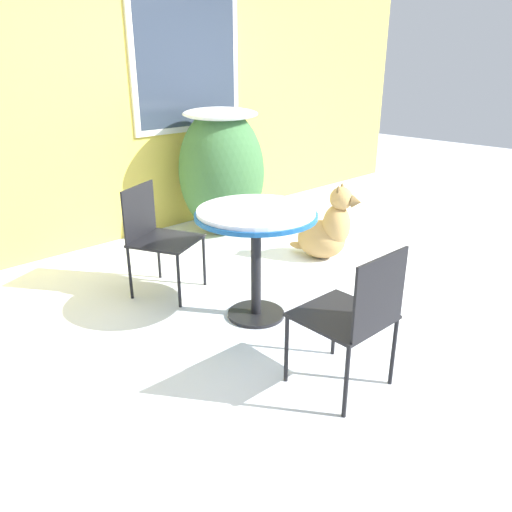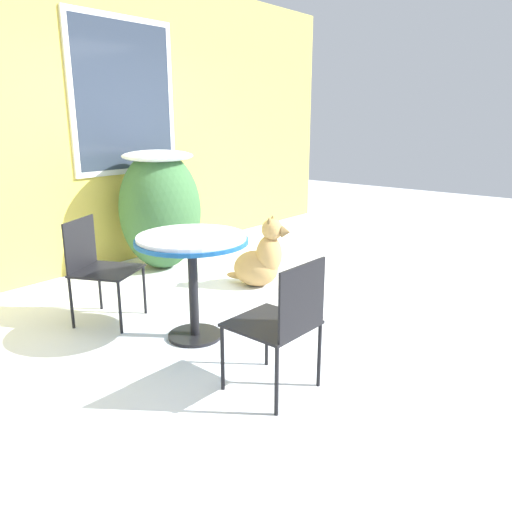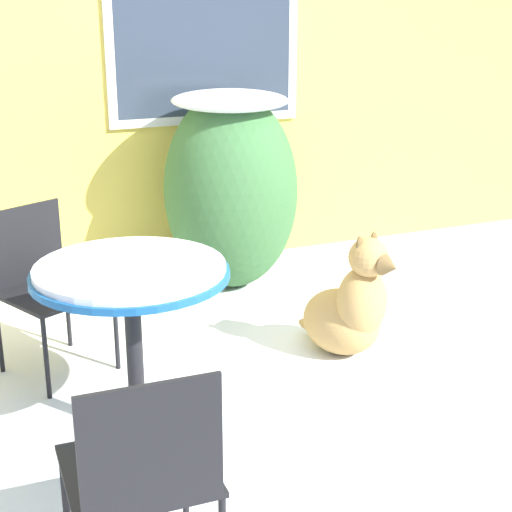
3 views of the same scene
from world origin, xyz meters
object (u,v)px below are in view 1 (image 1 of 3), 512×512
(patio_chair_near_table, at_px, (157,234))
(patio_chair_far_side, at_px, (354,313))
(patio_table, at_px, (256,227))
(dog, at_px, (327,231))

(patio_chair_near_table, relative_size, patio_chair_far_side, 1.00)
(patio_table, xyz_separation_m, dog, (1.26, 0.36, -0.41))
(patio_chair_far_side, bearing_deg, patio_table, -101.14)
(patio_chair_near_table, bearing_deg, patio_chair_far_side, -114.61)
(patio_chair_near_table, bearing_deg, dog, -43.33)
(patio_table, bearing_deg, dog, 15.85)
(patio_table, distance_m, patio_chair_far_side, 1.03)
(patio_table, xyz_separation_m, patio_chair_far_side, (-0.22, -0.98, -0.20))
(patio_table, relative_size, patio_chair_near_table, 0.98)
(patio_chair_near_table, height_order, dog, patio_chair_near_table)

